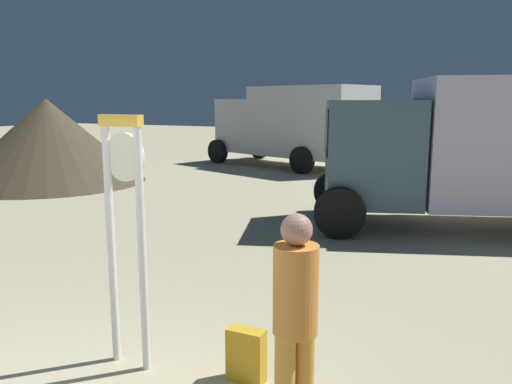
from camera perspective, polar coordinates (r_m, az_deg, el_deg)
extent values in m
cylinder|color=white|center=(4.75, -15.98, -6.00)|extent=(0.07, 0.07, 2.16)
cylinder|color=white|center=(4.51, -12.69, -6.70)|extent=(0.07, 0.07, 2.16)
cube|color=yellow|center=(4.45, -15.02, 7.78)|extent=(0.44, 0.10, 0.10)
cylinder|color=white|center=(4.49, -14.58, 3.85)|extent=(0.42, 0.06, 0.42)
cube|color=black|center=(4.51, -14.36, 3.88)|extent=(0.05, 0.01, 0.10)
cube|color=black|center=(4.51, -14.36, 3.88)|extent=(0.11, 0.02, 0.15)
cylinder|color=gold|center=(3.88, 5.39, -20.52)|extent=(0.15, 0.15, 0.79)
cylinder|color=orange|center=(3.53, 4.50, -10.89)|extent=(0.31, 0.31, 0.63)
sphere|color=#A77666|center=(3.40, 4.60, -4.23)|extent=(0.22, 0.22, 0.22)
cube|color=gold|center=(4.54, -1.10, -17.91)|extent=(0.33, 0.15, 0.47)
cube|color=#BFAA0D|center=(4.65, -0.54, -18.18)|extent=(0.23, 0.04, 0.21)
cube|color=#405B6A|center=(9.93, 12.85, 4.44)|extent=(2.25, 2.47, 1.94)
cube|color=black|center=(9.84, 7.97, 6.81)|extent=(0.58, 1.63, 0.85)
cylinder|color=black|center=(11.09, 8.84, 0.09)|extent=(0.93, 0.53, 0.90)
cylinder|color=black|center=(8.95, 9.39, -2.34)|extent=(0.93, 0.53, 0.90)
cube|color=silver|center=(17.99, 6.18, 7.89)|extent=(4.63, 3.50, 2.43)
cube|color=silver|center=(19.99, -0.61, 7.55)|extent=(2.38, 2.62, 2.00)
cube|color=black|center=(20.62, -2.38, 8.73)|extent=(0.63, 1.72, 0.88)
cylinder|color=black|center=(21.34, 0.35, 5.03)|extent=(0.93, 0.53, 0.90)
cylinder|color=black|center=(19.76, -4.33, 4.59)|extent=(0.93, 0.53, 0.90)
cylinder|color=black|center=(18.66, 9.70, 4.14)|extent=(0.93, 0.53, 0.90)
cylinder|color=black|center=(16.83, 5.19, 3.60)|extent=(0.93, 0.53, 0.90)
cone|color=#433928|center=(16.04, -22.35, 5.35)|extent=(5.49, 5.49, 2.46)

